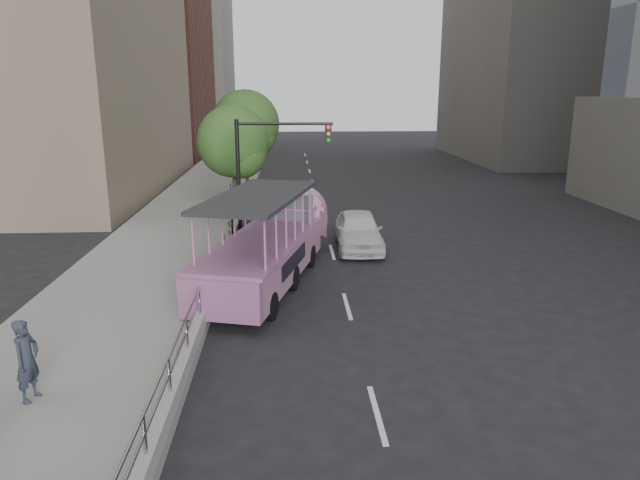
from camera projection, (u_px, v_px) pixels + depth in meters
The scene contains 13 objects.
ground at pixel (322, 369), 13.48m from camera, with size 160.00×160.00×0.00m, color black.
sidewalk at pixel (164, 251), 22.78m from camera, with size 5.50×80.00×0.30m, color gray.
kerb_wall at pixel (201, 320), 15.12m from camera, with size 0.24×30.00×0.36m, color #AAAAA5.
guardrail at pixel (199, 296), 14.95m from camera, with size 0.07×22.00×0.71m.
duck_boat at pixel (271, 245), 19.75m from camera, with size 4.66×9.87×3.19m.
car at pixel (358, 230), 23.54m from camera, with size 1.84×4.56×1.56m, color silver.
pedestrian_near at pixel (27, 360), 11.37m from camera, with size 0.63×0.41×1.72m, color #2B3340.
parking_sign at pixel (232, 210), 22.51m from camera, with size 0.09×0.65×2.88m.
traffic_signal at pixel (266, 159), 24.56m from camera, with size 4.20×0.32×5.20m.
street_tree_near at pixel (235, 145), 27.70m from camera, with size 3.52×3.52×5.72m.
street_tree_far at pixel (247, 127), 33.38m from camera, with size 3.97×3.97×6.45m.
midrise_brick at pixel (109, 20), 55.53m from camera, with size 18.00×16.00×26.00m, color brown.
midrise_stone_b at pixel (166, 60), 71.85m from camera, with size 16.00×14.00×20.00m, color slate.
Camera 1 is at (-0.74, -12.23, 6.39)m, focal length 32.00 mm.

